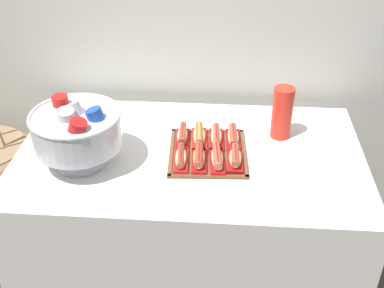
{
  "coord_description": "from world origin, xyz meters",
  "views": [
    {
      "loc": [
        0.14,
        -1.76,
        1.96
      ],
      "look_at": [
        0.01,
        0.03,
        0.78
      ],
      "focal_mm": 46.08,
      "sensor_mm": 36.0,
      "label": 1
    }
  ],
  "objects_px": {
    "hot_dog_5": "(199,137)",
    "hot_dog_6": "(216,137)",
    "serving_tray": "(208,153)",
    "hot_dog_3": "(235,158)",
    "punch_bowl": "(77,129)",
    "buffet_table": "(190,214)",
    "hot_dog_0": "(181,158)",
    "hot_dog_7": "(233,137)",
    "cup_stack": "(282,113)",
    "hot_dog_2": "(217,158)",
    "hot_dog_4": "(182,136)",
    "hot_dog_1": "(199,158)"
  },
  "relations": [
    {
      "from": "hot_dog_6",
      "to": "hot_dog_4",
      "type": "bearing_deg",
      "value": -177.03
    },
    {
      "from": "hot_dog_7",
      "to": "hot_dog_6",
      "type": "bearing_deg",
      "value": -177.03
    },
    {
      "from": "hot_dog_6",
      "to": "punch_bowl",
      "type": "distance_m",
      "value": 0.6
    },
    {
      "from": "hot_dog_1",
      "to": "hot_dog_2",
      "type": "distance_m",
      "value": 0.08
    },
    {
      "from": "serving_tray",
      "to": "hot_dog_5",
      "type": "xyz_separation_m",
      "value": [
        -0.04,
        0.08,
        0.03
      ]
    },
    {
      "from": "hot_dog_4",
      "to": "punch_bowl",
      "type": "bearing_deg",
      "value": -156.04
    },
    {
      "from": "hot_dog_0",
      "to": "hot_dog_5",
      "type": "xyz_separation_m",
      "value": [
        0.07,
        0.17,
        0.0
      ]
    },
    {
      "from": "hot_dog_1",
      "to": "hot_dog_6",
      "type": "bearing_deg",
      "value": 68.53
    },
    {
      "from": "hot_dog_0",
      "to": "hot_dog_6",
      "type": "distance_m",
      "value": 0.22
    },
    {
      "from": "cup_stack",
      "to": "serving_tray",
      "type": "bearing_deg",
      "value": -152.2
    },
    {
      "from": "serving_tray",
      "to": "hot_dog_3",
      "type": "distance_m",
      "value": 0.14
    },
    {
      "from": "hot_dog_0",
      "to": "punch_bowl",
      "type": "xyz_separation_m",
      "value": [
        -0.42,
        -0.02,
        0.13
      ]
    },
    {
      "from": "serving_tray",
      "to": "cup_stack",
      "type": "distance_m",
      "value": 0.38
    },
    {
      "from": "hot_dog_5",
      "to": "cup_stack",
      "type": "relative_size",
      "value": 0.76
    },
    {
      "from": "hot_dog_3",
      "to": "cup_stack",
      "type": "distance_m",
      "value": 0.33
    },
    {
      "from": "hot_dog_2",
      "to": "hot_dog_4",
      "type": "xyz_separation_m",
      "value": [
        -0.16,
        0.16,
        0.0
      ]
    },
    {
      "from": "buffet_table",
      "to": "cup_stack",
      "type": "bearing_deg",
      "value": 22.29
    },
    {
      "from": "hot_dog_2",
      "to": "hot_dog_5",
      "type": "height_order",
      "value": "hot_dog_5"
    },
    {
      "from": "hot_dog_2",
      "to": "hot_dog_6",
      "type": "bearing_deg",
      "value": 92.97
    },
    {
      "from": "serving_tray",
      "to": "hot_dog_1",
      "type": "height_order",
      "value": "hot_dog_1"
    },
    {
      "from": "hot_dog_5",
      "to": "hot_dog_6",
      "type": "xyz_separation_m",
      "value": [
        0.07,
        0.0,
        -0.0
      ]
    },
    {
      "from": "punch_bowl",
      "to": "cup_stack",
      "type": "relative_size",
      "value": 1.52
    },
    {
      "from": "punch_bowl",
      "to": "hot_dog_2",
      "type": "bearing_deg",
      "value": 2.52
    },
    {
      "from": "hot_dog_1",
      "to": "hot_dog_7",
      "type": "distance_m",
      "value": 0.22
    },
    {
      "from": "hot_dog_0",
      "to": "hot_dog_6",
      "type": "height_order",
      "value": "hot_dog_6"
    },
    {
      "from": "hot_dog_3",
      "to": "cup_stack",
      "type": "xyz_separation_m",
      "value": [
        0.2,
        0.25,
        0.08
      ]
    },
    {
      "from": "punch_bowl",
      "to": "hot_dog_7",
      "type": "bearing_deg",
      "value": 16.98
    },
    {
      "from": "hot_dog_5",
      "to": "hot_dog_7",
      "type": "xyz_separation_m",
      "value": [
        0.15,
        0.01,
        -0.0
      ]
    },
    {
      "from": "hot_dog_1",
      "to": "hot_dog_5",
      "type": "relative_size",
      "value": 0.95
    },
    {
      "from": "hot_dog_3",
      "to": "cup_stack",
      "type": "height_order",
      "value": "cup_stack"
    },
    {
      "from": "serving_tray",
      "to": "hot_dog_4",
      "type": "distance_m",
      "value": 0.14
    },
    {
      "from": "hot_dog_4",
      "to": "hot_dog_6",
      "type": "bearing_deg",
      "value": 2.97
    },
    {
      "from": "hot_dog_7",
      "to": "serving_tray",
      "type": "bearing_deg",
      "value": -140.77
    },
    {
      "from": "hot_dog_0",
      "to": "cup_stack",
      "type": "height_order",
      "value": "cup_stack"
    },
    {
      "from": "hot_dog_2",
      "to": "hot_dog_7",
      "type": "height_order",
      "value": "hot_dog_2"
    },
    {
      "from": "buffet_table",
      "to": "hot_dog_4",
      "type": "bearing_deg",
      "value": 118.4
    },
    {
      "from": "cup_stack",
      "to": "hot_dog_0",
      "type": "bearing_deg",
      "value": -149.03
    },
    {
      "from": "buffet_table",
      "to": "hot_dog_7",
      "type": "relative_size",
      "value": 8.71
    },
    {
      "from": "punch_bowl",
      "to": "hot_dog_3",
      "type": "bearing_deg",
      "value": 2.57
    },
    {
      "from": "punch_bowl",
      "to": "hot_dog_1",
      "type": "bearing_deg",
      "value": 2.45
    },
    {
      "from": "hot_dog_1",
      "to": "hot_dog_5",
      "type": "bearing_deg",
      "value": 92.97
    },
    {
      "from": "serving_tray",
      "to": "hot_dog_6",
      "type": "relative_size",
      "value": 2.14
    },
    {
      "from": "buffet_table",
      "to": "hot_dog_2",
      "type": "relative_size",
      "value": 8.11
    },
    {
      "from": "hot_dog_1",
      "to": "hot_dog_4",
      "type": "relative_size",
      "value": 1.03
    },
    {
      "from": "serving_tray",
      "to": "hot_dog_5",
      "type": "bearing_deg",
      "value": 117.42
    },
    {
      "from": "hot_dog_3",
      "to": "hot_dog_4",
      "type": "height_order",
      "value": "same"
    },
    {
      "from": "hot_dog_1",
      "to": "cup_stack",
      "type": "bearing_deg",
      "value": 35.61
    },
    {
      "from": "hot_dog_3",
      "to": "hot_dog_7",
      "type": "xyz_separation_m",
      "value": [
        -0.01,
        0.16,
        -0.0
      ]
    },
    {
      "from": "punch_bowl",
      "to": "buffet_table",
      "type": "bearing_deg",
      "value": 13.91
    },
    {
      "from": "hot_dog_2",
      "to": "hot_dog_4",
      "type": "bearing_deg",
      "value": 135.25
    }
  ]
}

